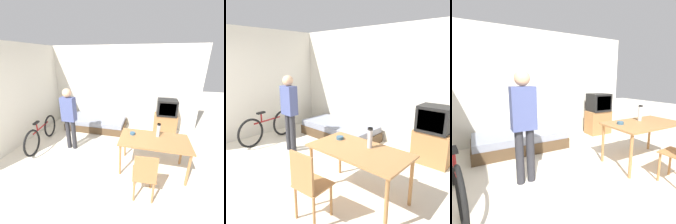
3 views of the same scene
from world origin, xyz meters
TOP-DOWN VIEW (x-y plane):
  - ground_plane at (0.00, 0.00)m, footprint 20.00×20.00m
  - wall_back at (0.00, 3.38)m, footprint 5.46×0.06m
  - wall_left at (-2.26, 1.68)m, footprint 0.06×4.35m
  - daybed at (-0.53, 2.81)m, footprint 1.96×0.93m
  - tv at (1.72, 2.94)m, footprint 0.67×0.46m
  - dining_table at (1.33, 1.17)m, footprint 1.41×0.76m
  - wooden_chair at (1.18, 0.36)m, footprint 0.42×0.42m
  - bicycle at (-1.65, 1.46)m, footprint 0.34×1.63m
  - person_standing at (-0.77, 1.50)m, footprint 0.34×0.22m
  - thermos_flask at (1.40, 1.31)m, footprint 0.07×0.07m
  - mate_bowl at (0.87, 1.28)m, footprint 0.11×0.11m

SIDE VIEW (x-z plane):
  - ground_plane at x=0.00m, z-range 0.00..0.00m
  - daybed at x=-0.53m, z-range 0.00..0.37m
  - bicycle at x=-1.65m, z-range -0.03..0.73m
  - wooden_chair at x=1.18m, z-range 0.06..0.99m
  - tv at x=1.72m, z-range 0.00..1.13m
  - dining_table at x=1.33m, z-range 0.29..1.03m
  - mate_bowl at x=0.87m, z-range 0.74..0.79m
  - thermos_flask at x=1.40m, z-range 0.75..1.05m
  - person_standing at x=-0.77m, z-range 0.13..1.77m
  - wall_back at x=0.00m, z-range 0.00..2.70m
  - wall_left at x=-2.26m, z-range 0.00..2.70m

